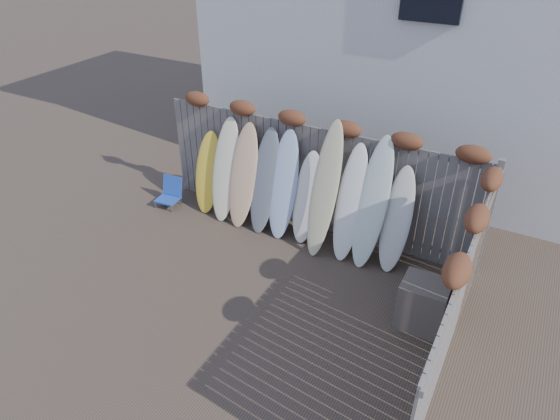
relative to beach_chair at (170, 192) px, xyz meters
The scene contains 17 objects.
ground 3.33m from the beach_chair, 31.89° to the right, with size 80.00×80.00×0.00m, color #493A2D.
back_fence 3.09m from the beach_chair, 12.48° to the left, with size 6.05×0.28×2.24m.
right_fence 6.07m from the beach_chair, 14.50° to the right, with size 0.28×4.40×2.24m.
house 6.49m from the beach_chair, 54.99° to the left, with size 8.50×5.50×6.33m.
beach_chair is the anchor object (origin of this frame).
wooden_crate 5.43m from the beach_chair, ahead, with size 0.65×0.54×0.76m, color #725C55.
lattice_panel 5.88m from the beach_chair, ahead, with size 0.06×1.33×2.00m, color #352B20.
surfboard_0 0.98m from the beach_chair, 18.90° to the left, with size 0.53×0.07×1.63m, color yellow.
surfboard_1 1.43m from the beach_chair, 11.03° to the left, with size 0.53×0.07×2.01m, color #F1EABE.
surfboard_2 1.79m from the beach_chair, ahead, with size 0.54×0.07×1.99m, color #FFB481.
surfboard_3 2.20m from the beach_chair, ahead, with size 0.51×0.07×1.98m, color slate.
surfboard_4 2.56m from the beach_chair, ahead, with size 0.51×0.07×2.01m, color #A4BCDA.
surfboard_5 2.97m from the beach_chair, ahead, with size 0.48×0.07×1.69m, color white.
surfboard_6 3.41m from the beach_chair, ahead, with size 0.47×0.07×2.38m, color beige.
surfboard_7 3.81m from the beach_chair, ahead, with size 0.47×0.07×2.05m, color white.
surfboard_8 4.20m from the beach_chair, ahead, with size 0.51×0.07×2.26m, color silver.
surfboard_9 4.58m from the beach_chair, ahead, with size 0.47×0.07×1.81m, color silver.
Camera 1 is at (3.27, -4.81, 5.29)m, focal length 32.00 mm.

